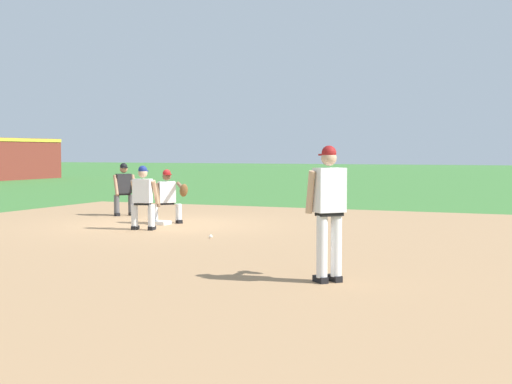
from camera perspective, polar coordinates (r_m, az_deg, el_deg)
ground_plane at (r=17.45m, az=-7.62°, el=-2.61°), size 160.00×160.00×0.00m
infield_dirt_patch at (r=13.52m, az=-2.81°, el=-4.28°), size 18.00×18.00×0.01m
first_base_bag at (r=17.45m, az=-7.62°, el=-2.46°), size 0.38×0.38×0.09m
baseball at (r=14.65m, az=-3.64°, el=-3.57°), size 0.07×0.07×0.07m
pitcher at (r=9.70m, az=5.85°, el=-1.02°), size 0.85×0.55×1.86m
first_baseman at (r=17.55m, az=-7.03°, el=-0.17°), size 0.73×1.08×1.34m
baserunner at (r=16.27m, az=-9.04°, el=-0.25°), size 0.52×0.64×1.46m
umpire at (r=19.98m, az=-10.53°, el=0.39°), size 0.68×0.67×1.46m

